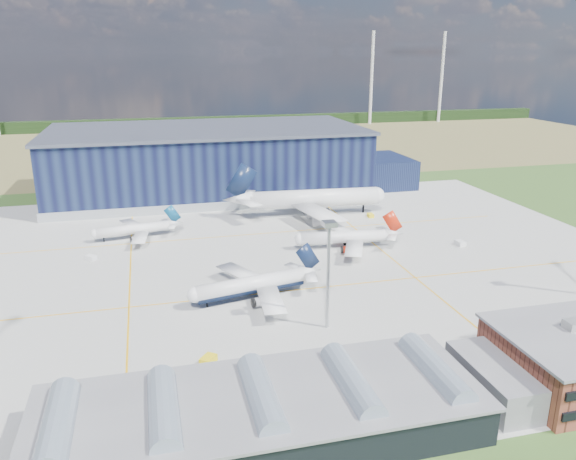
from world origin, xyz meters
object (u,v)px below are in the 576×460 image
object	(u,v)px
gse_van_c	(543,335)
light_mast_center	(329,258)
airliner_widebody	(314,189)
hangar	(215,163)
gse_tug_b	(208,360)
airliner_regional	(133,224)
airliner_navy	(250,276)
airliner_red	(344,231)
gse_tug_c	(370,215)
gse_cart_b	(91,258)
gse_cart_a	(460,243)
gse_van_a	(264,372)

from	to	relation	value
gse_van_c	light_mast_center	bearing A→B (deg)	90.97
light_mast_center	airliner_widebody	xyz separation A→B (m)	(21.66, 81.15, -6.09)
gse_van_c	hangar	bearing A→B (deg)	41.37
airliner_widebody	gse_tug_b	distance (m)	101.26
light_mast_center	hangar	bearing A→B (deg)	93.30
airliner_regional	gse_tug_b	world-z (taller)	airliner_regional
airliner_navy	gse_tug_b	size ratio (longest dim) A/B	10.67
hangar	light_mast_center	distance (m)	125.07
gse_van_c	airliner_regional	bearing A→B (deg)	65.51
light_mast_center	airliner_red	bearing A→B (deg)	66.40
airliner_navy	gse_tug_c	distance (m)	76.84
airliner_regional	gse_tug_c	world-z (taller)	airliner_regional
light_mast_center	gse_cart_b	xyz separation A→B (m)	(-50.56, 53.79, -14.79)
airliner_navy	gse_cart_b	bearing A→B (deg)	-55.22
airliner_widebody	gse_van_c	world-z (taller)	airliner_widebody
hangar	gse_cart_a	xyz separation A→B (m)	(61.45, -85.15, -10.91)
light_mast_center	gse_van_c	xyz separation A→B (m)	(39.44, -16.00, -14.11)
airliner_navy	airliner_red	world-z (taller)	airliner_navy
gse_van_a	gse_tug_c	size ratio (longest dim) A/B	1.69
hangar	gse_van_a	xyz separation A→B (m)	(-9.44, -140.07, -10.53)
gse_van_a	gse_van_c	xyz separation A→B (m)	(56.07, -0.74, 0.23)
airliner_navy	airliner_regional	world-z (taller)	airliner_navy
gse_tug_b	gse_cart_a	size ratio (longest dim) A/B	0.98
gse_cart_b	airliner_regional	bearing A→B (deg)	7.41
airliner_red	gse_van_c	world-z (taller)	airliner_red
airliner_red	airliner_regional	distance (m)	64.04
airliner_red	gse_cart_a	world-z (taller)	airliner_red
airliner_regional	gse_tug_b	bearing A→B (deg)	91.07
airliner_navy	gse_van_a	world-z (taller)	airliner_navy
airliner_regional	gse_tug_b	xyz separation A→B (m)	(13.80, -78.05, -3.87)
gse_tug_c	gse_cart_a	bearing A→B (deg)	-61.18
light_mast_center	gse_van_c	bearing A→B (deg)	-22.08
hangar	gse_tug_b	size ratio (longest dim) A/B	45.69
airliner_widebody	gse_cart_a	xyz separation A→B (m)	(32.60, -41.50, -8.64)
airliner_navy	airliner_widebody	size ratio (longest dim) A/B	0.59
airliner_red	airliner_regional	world-z (taller)	airliner_red
airliner_regional	gse_van_c	bearing A→B (deg)	123.51
airliner_navy	airliner_widebody	world-z (taller)	airliner_widebody
gse_van_a	gse_cart_b	bearing A→B (deg)	48.35
airliner_navy	gse_tug_b	distance (m)	29.44
airliner_navy	gse_cart_a	xyz separation A→B (m)	(66.90, 21.65, -4.82)
light_mast_center	gse_cart_b	world-z (taller)	light_mast_center
airliner_red	airliner_regional	size ratio (longest dim) A/B	1.17
light_mast_center	gse_van_a	xyz separation A→B (m)	(-16.63, -15.26, -14.34)
gse_van_c	gse_tug_b	bearing A→B (deg)	106.06
hangar	gse_tug_c	distance (m)	70.24
light_mast_center	airliner_navy	bearing A→B (deg)	125.07
airliner_regional	airliner_red	bearing A→B (deg)	148.80
hangar	airliner_regional	xyz separation A→B (m)	(-32.08, -54.80, -7.06)
light_mast_center	gse_cart_a	size ratio (longest dim) A/B	7.09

